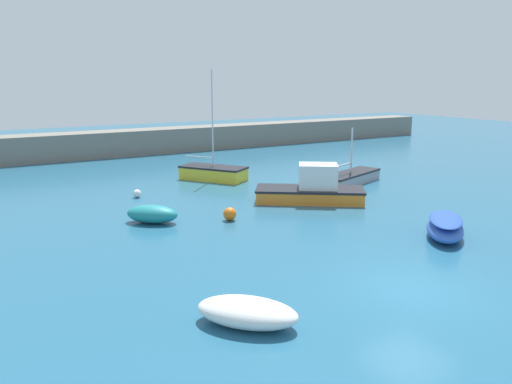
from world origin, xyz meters
TOP-DOWN VIEW (x-y plane):
  - ground_plane at (0.00, 0.00)m, footprint 120.00×120.00m
  - harbor_breakwater at (0.00, 31.68)m, footprint 66.54×2.67m
  - sailboat_tall_mast at (2.17, 18.29)m, footprint 3.80×4.45m
  - rowboat_with_red_cover at (5.02, 2.84)m, footprint 3.39×3.24m
  - sailboat_twin_hulled at (8.82, 12.89)m, footprint 5.37×3.06m
  - dinghy_near_pier at (-4.43, 10.91)m, footprint 2.53×2.44m
  - open_tender_yellow at (-5.49, 0.55)m, footprint 2.85×2.95m
  - motorboat_with_cabin at (4.07, 10.44)m, footprint 5.73×4.90m
  - mooring_buoy_orange at (-1.29, 9.50)m, footprint 0.60×0.60m
  - mooring_buoy_white at (-3.51, 16.00)m, footprint 0.44×0.44m

SIDE VIEW (x-z plane):
  - ground_plane at x=0.00m, z-range -0.20..0.00m
  - mooring_buoy_white at x=-3.51m, z-range 0.00..0.44m
  - mooring_buoy_orange at x=-1.29m, z-range 0.00..0.60m
  - open_tender_yellow at x=-5.49m, z-range 0.00..0.71m
  - sailboat_twin_hulled at x=8.82m, z-range -1.34..2.07m
  - dinghy_near_pier at x=-4.43m, z-range 0.00..0.80m
  - rowboat_with_red_cover at x=5.02m, z-range 0.00..0.88m
  - sailboat_tall_mast at x=2.17m, z-range -2.96..3.88m
  - motorboat_with_cabin at x=4.07m, z-range -0.32..1.67m
  - harbor_breakwater at x=0.00m, z-range 0.00..2.07m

